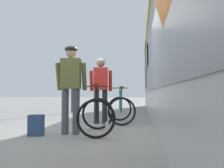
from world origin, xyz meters
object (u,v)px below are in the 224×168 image
backpack_on_platform (36,125)px  bicycle_near_teal (121,108)px  platform_sign_post (72,74)px  cyclist_far_in_olive (71,81)px  water_bottle_near_the_bikes (107,126)px  cyclist_near_in_red (101,84)px  bicycle_far_black (97,114)px

backpack_on_platform → bicycle_near_teal: bearing=44.0°
platform_sign_post → backpack_on_platform: bearing=-80.4°
cyclist_far_in_olive → bicycle_near_teal: 2.10m
water_bottle_near_the_bikes → cyclist_far_in_olive: bearing=-141.3°
backpack_on_platform → cyclist_near_in_red: bearing=53.2°
cyclist_near_in_red → cyclist_far_in_olive: size_ratio=1.00×
cyclist_near_in_red → water_bottle_near_the_bikes: cyclist_near_in_red is taller
bicycle_far_black → platform_sign_post: size_ratio=0.49×
water_bottle_near_the_bikes → platform_sign_post: (-2.12, 4.29, 1.53)m
backpack_on_platform → platform_sign_post: size_ratio=0.17×
backpack_on_platform → platform_sign_post: 5.29m
bicycle_near_teal → platform_sign_post: bearing=127.5°
cyclist_near_in_red → water_bottle_near_the_bikes: (0.34, -1.12, -0.96)m
backpack_on_platform → bicycle_far_black: bearing=7.1°
cyclist_near_in_red → platform_sign_post: bearing=119.3°
bicycle_far_black → water_bottle_near_the_bikes: bearing=68.8°
cyclist_near_in_red → water_bottle_near_the_bikes: size_ratio=9.37×
backpack_on_platform → platform_sign_post: bearing=89.4°
cyclist_far_in_olive → bicycle_near_teal: size_ratio=1.52×
cyclist_far_in_olive → water_bottle_near_the_bikes: bearing=38.7°
cyclist_near_in_red → cyclist_far_in_olive: 1.67m
cyclist_far_in_olive → platform_sign_post: bearing=106.9°
cyclist_near_in_red → backpack_on_platform: size_ratio=4.40×
cyclist_far_in_olive → backpack_on_platform: 1.07m
bicycle_near_teal → platform_sign_post: 3.97m
bicycle_near_teal → water_bottle_near_the_bikes: size_ratio=6.17×
bicycle_near_teal → water_bottle_near_the_bikes: (-0.19, -1.29, -0.31)m
cyclist_near_in_red → backpack_on_platform: (-0.93, -1.86, -0.85)m
cyclist_near_in_red → backpack_on_platform: cyclist_near_in_red is taller
bicycle_far_black → cyclist_far_in_olive: bearing=-164.7°
bicycle_far_black → platform_sign_post: 5.21m
bicycle_near_teal → water_bottle_near_the_bikes: bearing=-98.3°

